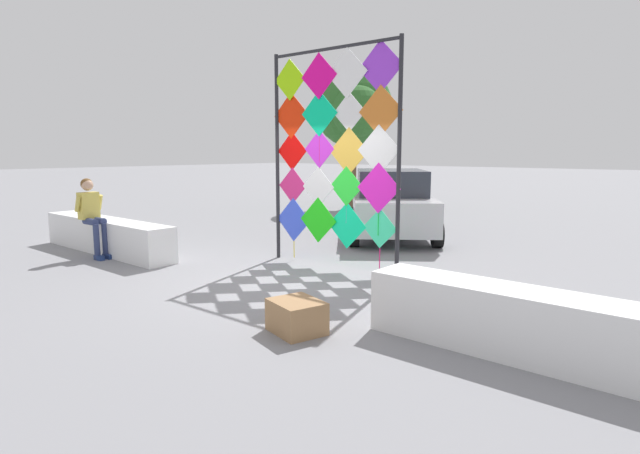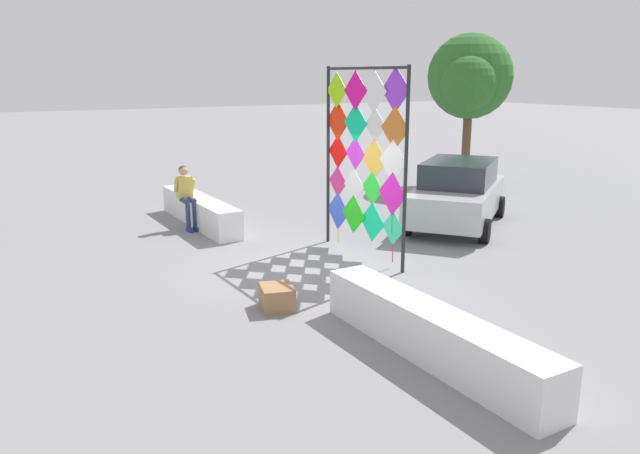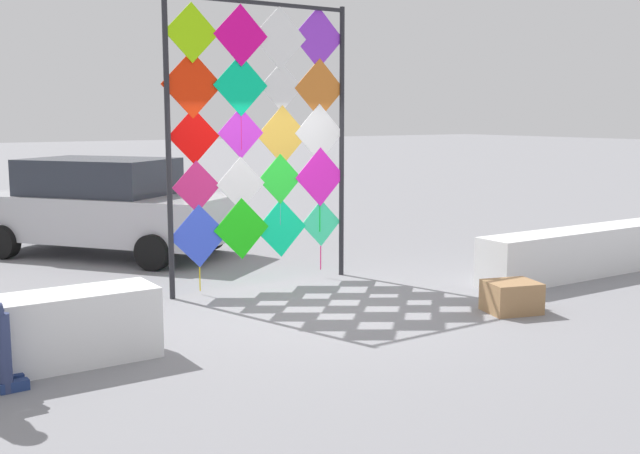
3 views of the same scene
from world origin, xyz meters
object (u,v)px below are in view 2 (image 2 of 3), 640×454
Objects in this scene: cardboard_box_large at (277,297)px; kite_display_rack at (364,152)px; tree_broadleaf at (469,77)px; seated_vendor at (186,192)px; parked_car at (457,193)px.

kite_display_rack is at bearing 121.80° from cardboard_box_large.
seated_vendor is at bearing -82.23° from tree_broadleaf.
tree_broadleaf is (-7.26, 10.79, 3.40)m from cardboard_box_large.
seated_vendor is 2.58× the size of cardboard_box_large.
seated_vendor reaches higher than cardboard_box_large.
parked_car is at bearing -44.81° from tree_broadleaf.
kite_display_rack is at bearing 29.88° from seated_vendor.
seated_vendor is (-4.08, -2.35, -1.24)m from kite_display_rack.
parked_car is 6.84m from tree_broadleaf.
seated_vendor is at bearing 174.96° from cardboard_box_large.
parked_car is (-1.05, 3.52, -1.34)m from kite_display_rack.
parked_car reaches higher than cardboard_box_large.
tree_broadleaf is at bearing 123.93° from cardboard_box_large.
kite_display_rack is 4.87m from seated_vendor.
tree_broadleaf is (-1.40, 10.28, 2.67)m from seated_vendor.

